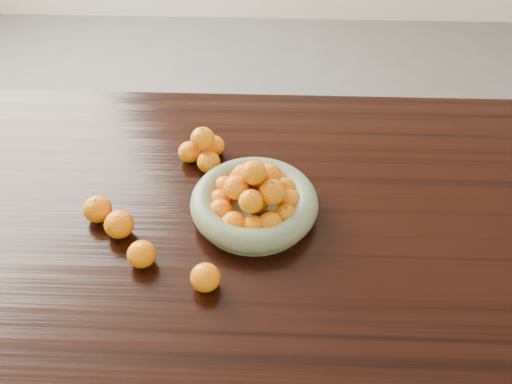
{
  "coord_description": "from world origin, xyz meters",
  "views": [
    {
      "loc": [
        0.01,
        -0.97,
        1.74
      ],
      "look_at": [
        -0.02,
        -0.02,
        0.83
      ],
      "focal_mm": 40.0,
      "sensor_mm": 36.0,
      "label": 1
    }
  ],
  "objects_px": {
    "loose_orange_0": "(98,209)",
    "dining_table": "(264,235)",
    "fruit_bowl": "(255,201)",
    "orange_pyramid": "(204,149)"
  },
  "relations": [
    {
      "from": "dining_table",
      "to": "orange_pyramid",
      "type": "bearing_deg",
      "value": 132.72
    },
    {
      "from": "loose_orange_0",
      "to": "orange_pyramid",
      "type": "bearing_deg",
      "value": 43.58
    },
    {
      "from": "fruit_bowl",
      "to": "orange_pyramid",
      "type": "bearing_deg",
      "value": 126.91
    },
    {
      "from": "loose_orange_0",
      "to": "dining_table",
      "type": "bearing_deg",
      "value": 5.91
    },
    {
      "from": "dining_table",
      "to": "loose_orange_0",
      "type": "relative_size",
      "value": 29.33
    },
    {
      "from": "fruit_bowl",
      "to": "orange_pyramid",
      "type": "height_order",
      "value": "fruit_bowl"
    },
    {
      "from": "dining_table",
      "to": "fruit_bowl",
      "type": "height_order",
      "value": "fruit_bowl"
    },
    {
      "from": "orange_pyramid",
      "to": "loose_orange_0",
      "type": "distance_m",
      "value": 0.32
    },
    {
      "from": "fruit_bowl",
      "to": "dining_table",
      "type": "bearing_deg",
      "value": 21.92
    },
    {
      "from": "dining_table",
      "to": "loose_orange_0",
      "type": "bearing_deg",
      "value": -174.09
    }
  ]
}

